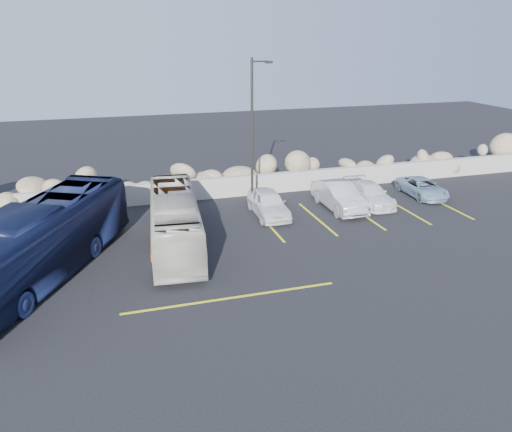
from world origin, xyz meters
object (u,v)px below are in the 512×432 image
object	(u,v)px
car_b	(339,196)
vintage_bus	(175,220)
tour_coach	(38,242)
car_a	(268,203)
car_d	(422,188)
car_c	(369,194)
lamppost	(253,131)

from	to	relation	value
car_b	vintage_bus	bearing A→B (deg)	-165.52
tour_coach	car_a	size ratio (longest dim) A/B	2.70
car_a	car_b	world-z (taller)	car_b
tour_coach	car_d	size ratio (longest dim) A/B	2.85
car_c	tour_coach	bearing A→B (deg)	-165.19
car_b	car_d	xyz separation A→B (m)	(5.73, 0.64, -0.21)
vintage_bus	car_d	size ratio (longest dim) A/B	2.29
car_d	car_c	bearing A→B (deg)	-171.90
car_a	car_d	distance (m)	9.79
car_b	car_d	size ratio (longest dim) A/B	1.18
vintage_bus	car_c	xyz separation A→B (m)	(11.34, 2.71, -0.61)
lamppost	car_b	world-z (taller)	lamppost
car_b	car_c	bearing A→B (deg)	7.27
lamppost	tour_coach	bearing A→B (deg)	-152.12
lamppost	car_a	xyz separation A→B (m)	(0.46, -1.29, -3.61)
car_b	car_c	world-z (taller)	car_b
car_b	lamppost	bearing A→B (deg)	162.61
lamppost	car_c	xyz separation A→B (m)	(6.52, -1.13, -3.70)
vintage_bus	car_c	bearing A→B (deg)	18.83
vintage_bus	car_b	size ratio (longest dim) A/B	1.95
vintage_bus	car_a	world-z (taller)	vintage_bus
car_b	car_d	bearing A→B (deg)	6.16
vintage_bus	car_d	world-z (taller)	vintage_bus
lamppost	car_b	bearing A→B (deg)	-17.15
tour_coach	car_c	xyz separation A→B (m)	(16.85, 4.34, -0.91)
car_c	car_d	world-z (taller)	car_c
lamppost	car_d	distance (m)	10.93
vintage_bus	car_c	distance (m)	11.67
lamppost	vintage_bus	xyz separation A→B (m)	(-4.82, -3.84, -3.09)
car_b	car_a	bearing A→B (deg)	178.34
lamppost	tour_coach	world-z (taller)	lamppost
lamppost	car_d	world-z (taller)	lamppost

